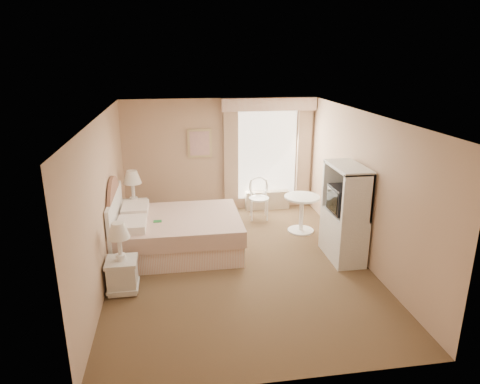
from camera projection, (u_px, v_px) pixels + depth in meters
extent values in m
cube|color=brown|center=(239.00, 264.00, 7.21)|extent=(4.20, 5.50, 0.01)
cube|color=silver|center=(239.00, 115.00, 6.45)|extent=(4.20, 5.50, 0.01)
cube|color=tan|center=(220.00, 156.00, 9.42)|extent=(4.20, 0.01, 2.50)
cube|color=tan|center=(281.00, 279.00, 4.24)|extent=(4.20, 0.01, 2.50)
cube|color=tan|center=(104.00, 201.00, 6.52)|extent=(0.01, 5.50, 2.50)
cube|color=tan|center=(363.00, 188.00, 7.14)|extent=(0.01, 5.50, 2.50)
cube|color=white|center=(267.00, 154.00, 9.54)|extent=(1.30, 0.02, 2.00)
cube|color=beige|center=(231.00, 156.00, 9.37)|extent=(0.30, 0.08, 2.05)
cube|color=beige|center=(304.00, 154.00, 9.62)|extent=(0.30, 0.08, 2.05)
cube|color=#E4AC94|center=(269.00, 104.00, 9.11)|extent=(2.05, 0.20, 0.28)
cube|color=beige|center=(267.00, 200.00, 9.78)|extent=(1.00, 0.22, 0.42)
cube|color=tan|center=(200.00, 143.00, 9.23)|extent=(0.52, 0.03, 0.62)
cube|color=beige|center=(200.00, 143.00, 9.21)|extent=(0.42, 0.02, 0.52)
cube|color=#E4AC94|center=(178.00, 242.00, 7.65)|extent=(2.14, 1.63, 0.37)
cube|color=beige|center=(178.00, 225.00, 7.55)|extent=(2.20, 1.69, 0.29)
cube|color=white|center=(132.00, 225.00, 7.02)|extent=(0.46, 0.63, 0.14)
cube|color=white|center=(135.00, 209.00, 7.74)|extent=(0.46, 0.63, 0.14)
cube|color=#227F35|center=(158.00, 221.00, 7.31)|extent=(0.14, 0.10, 0.01)
cube|color=white|center=(116.00, 226.00, 7.38)|extent=(0.06, 1.73, 1.12)
cylinder|color=#9C6853|center=(116.00, 220.00, 7.35)|extent=(0.05, 1.53, 1.53)
cube|color=white|center=(123.00, 277.00, 6.33)|extent=(0.41, 0.41, 0.45)
cube|color=white|center=(121.00, 261.00, 6.25)|extent=(0.45, 0.45, 0.05)
cube|color=white|center=(124.00, 286.00, 6.37)|extent=(0.45, 0.45, 0.04)
cylinder|color=white|center=(121.00, 257.00, 6.23)|extent=(0.14, 0.14, 0.09)
cylinder|color=white|center=(120.00, 246.00, 6.17)|extent=(0.06, 0.06, 0.36)
cone|color=white|center=(118.00, 230.00, 6.10)|extent=(0.32, 0.32, 0.23)
cube|color=white|center=(135.00, 216.00, 8.60)|extent=(0.46, 0.46, 0.50)
cube|color=white|center=(134.00, 203.00, 8.52)|extent=(0.50, 0.50, 0.06)
cube|color=white|center=(136.00, 224.00, 8.66)|extent=(0.50, 0.50, 0.05)
cylinder|color=white|center=(134.00, 200.00, 8.49)|extent=(0.16, 0.16, 0.10)
cylinder|color=white|center=(133.00, 190.00, 8.43)|extent=(0.07, 0.07, 0.40)
cone|color=white|center=(132.00, 177.00, 8.35)|extent=(0.36, 0.36, 0.26)
cylinder|color=white|center=(301.00, 230.00, 8.58)|extent=(0.52, 0.52, 0.03)
cylinder|color=white|center=(301.00, 214.00, 8.47)|extent=(0.08, 0.08, 0.70)
cylinder|color=white|center=(302.00, 197.00, 8.36)|extent=(0.70, 0.70, 0.04)
cylinder|color=white|center=(252.00, 211.00, 9.03)|extent=(0.03, 0.03, 0.44)
cylinder|color=white|center=(267.00, 211.00, 9.04)|extent=(0.03, 0.03, 0.44)
cylinder|color=white|center=(251.00, 206.00, 9.34)|extent=(0.03, 0.03, 0.44)
cylinder|color=white|center=(266.00, 206.00, 9.36)|extent=(0.03, 0.03, 0.44)
cylinder|color=white|center=(259.00, 199.00, 9.12)|extent=(0.47, 0.47, 0.04)
torus|color=white|center=(259.00, 186.00, 9.18)|extent=(0.43, 0.15, 0.42)
cylinder|color=white|center=(251.00, 188.00, 9.22)|extent=(0.03, 0.03, 0.39)
cylinder|color=white|center=(266.00, 188.00, 9.23)|extent=(0.03, 0.03, 0.39)
cube|color=white|center=(343.00, 236.00, 7.36)|extent=(0.50, 0.99, 0.81)
cube|color=white|center=(358.00, 199.00, 6.67)|extent=(0.50, 0.07, 0.81)
cube|color=white|center=(336.00, 183.00, 7.54)|extent=(0.50, 0.07, 0.81)
cube|color=white|center=(348.00, 167.00, 6.98)|extent=(0.50, 0.99, 0.05)
cube|color=white|center=(359.00, 190.00, 7.14)|extent=(0.04, 0.99, 0.81)
cube|color=black|center=(345.00, 199.00, 7.15)|extent=(0.43, 0.54, 0.43)
cube|color=black|center=(332.00, 200.00, 7.12)|extent=(0.02, 0.45, 0.36)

